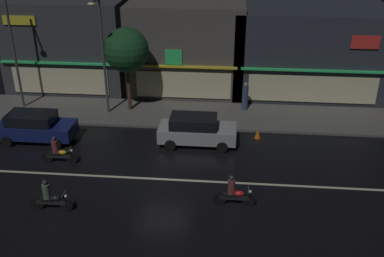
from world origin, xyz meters
TOP-DOWN VIEW (x-y plane):
  - ground_plane at (0.00, 0.00)m, footprint 140.00×140.00m
  - lane_divider_stripe at (0.00, 0.00)m, footprint 26.91×0.16m
  - sidewalk_far at (0.00, 7.59)m, footprint 28.33×4.09m
  - storefront_left_block at (8.50, 14.11)m, footprint 10.40×9.10m
  - storefront_center_block at (-0.00, 13.64)m, footprint 7.96×8.15m
  - storefront_right_block at (-8.50, 12.72)m, footprint 8.33×6.31m
  - streetlamp_west at (-10.47, 7.57)m, footprint 0.44×1.64m
  - streetlamp_mid at (-4.63, 7.19)m, footprint 0.44×1.64m
  - pedestrian_on_sidewalk at (4.13, 8.61)m, footprint 0.39×0.39m
  - street_tree at (-3.32, 7.96)m, footprint 2.78×2.78m
  - parked_car_near_kerb at (1.36, 3.85)m, footprint 4.30×1.98m
  - parked_car_trailing at (-7.76, 3.46)m, footprint 4.30×1.98m
  - motorcycle_lead at (-4.50, -2.86)m, footprint 1.90×0.60m
  - motorcycle_following at (-5.61, 1.11)m, footprint 1.90×0.60m
  - motorcycle_opposite_lane at (3.47, -1.78)m, footprint 1.90×0.60m
  - traffic_cone at (4.83, 4.86)m, footprint 0.36×0.36m

SIDE VIEW (x-z plane):
  - ground_plane at x=0.00m, z-range 0.00..0.00m
  - lane_divider_stripe at x=0.00m, z-range 0.00..0.01m
  - sidewalk_far at x=0.00m, z-range 0.00..0.14m
  - traffic_cone at x=4.83m, z-range 0.00..0.55m
  - motorcycle_lead at x=-4.50m, z-range -0.13..1.39m
  - motorcycle_following at x=-5.61m, z-range -0.13..1.39m
  - motorcycle_opposite_lane at x=3.47m, z-range -0.13..1.39m
  - parked_car_near_kerb at x=1.36m, z-range 0.03..1.70m
  - parked_car_trailing at x=-7.76m, z-range 0.03..1.70m
  - pedestrian_on_sidewalk at x=4.13m, z-range 0.07..1.91m
  - storefront_left_block at x=8.50m, z-range 0.00..5.99m
  - storefront_center_block at x=0.00m, z-range 0.00..6.32m
  - storefront_right_block at x=-8.50m, z-range 0.00..6.40m
  - street_tree at x=-3.32m, z-range 1.41..6.77m
  - streetlamp_mid at x=-4.63m, z-range 0.78..8.05m
  - streetlamp_west at x=-10.47m, z-range 0.79..8.62m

